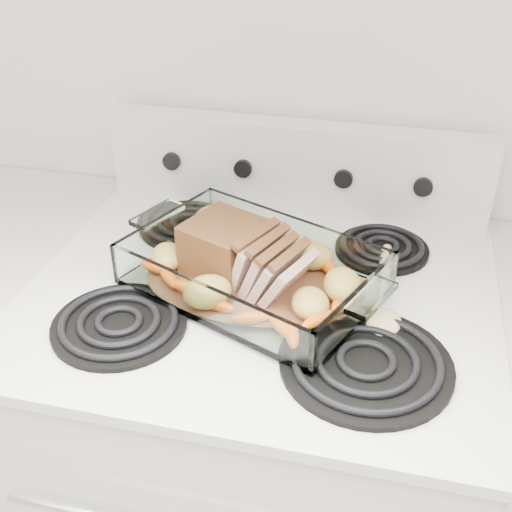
# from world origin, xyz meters

# --- Properties ---
(electric_range) EXTENTS (0.78, 0.70, 1.12)m
(electric_range) POSITION_xyz_m (0.00, 1.66, 0.48)
(electric_range) COLOR silver
(electric_range) RESTS_ON ground
(baking_dish) EXTENTS (0.39, 0.26, 0.07)m
(baking_dish) POSITION_xyz_m (-0.01, 1.64, 0.96)
(baking_dish) COLOR white
(baking_dish) RESTS_ON electric_range
(pork_roast) EXTENTS (0.22, 0.12, 0.09)m
(pork_roast) POSITION_xyz_m (-0.04, 1.64, 1.00)
(pork_roast) COLOR brown
(pork_roast) RESTS_ON baking_dish
(roast_vegetables) EXTENTS (0.40, 0.22, 0.05)m
(roast_vegetables) POSITION_xyz_m (-0.02, 1.68, 0.97)
(roast_vegetables) COLOR #F36100
(roast_vegetables) RESTS_ON baking_dish
(wooden_spoon) EXTENTS (0.05, 0.26, 0.02)m
(wooden_spoon) POSITION_xyz_m (0.20, 1.64, 0.95)
(wooden_spoon) COLOR #D6BF88
(wooden_spoon) RESTS_ON electric_range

